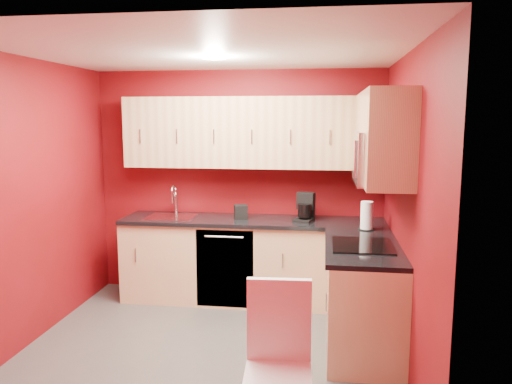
% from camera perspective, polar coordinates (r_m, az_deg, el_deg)
% --- Properties ---
extents(floor, '(3.20, 3.20, 0.00)m').
position_cam_1_polar(floor, '(4.54, -5.27, -17.40)').
color(floor, '#454240').
rests_on(floor, ground).
extents(ceiling, '(3.20, 3.20, 0.00)m').
position_cam_1_polar(ceiling, '(4.12, -5.76, 15.68)').
color(ceiling, white).
rests_on(ceiling, wall_back).
extents(wall_back, '(3.20, 0.00, 3.20)m').
position_cam_1_polar(wall_back, '(5.61, -1.97, 0.99)').
color(wall_back, maroon).
rests_on(wall_back, floor).
extents(wall_front, '(3.20, 0.00, 3.20)m').
position_cam_1_polar(wall_front, '(2.75, -12.78, -7.13)').
color(wall_front, maroon).
rests_on(wall_front, floor).
extents(wall_left, '(0.00, 3.00, 3.00)m').
position_cam_1_polar(wall_left, '(4.78, -24.51, -1.08)').
color(wall_left, maroon).
rests_on(wall_left, floor).
extents(wall_right, '(0.00, 3.00, 3.00)m').
position_cam_1_polar(wall_right, '(4.09, 16.86, -2.17)').
color(wall_right, maroon).
rests_on(wall_right, floor).
extents(base_cabinets_back, '(2.80, 0.60, 0.87)m').
position_cam_1_polar(base_cabinets_back, '(5.45, -0.38, -7.98)').
color(base_cabinets_back, '#E9B785').
rests_on(base_cabinets_back, floor).
extents(base_cabinets_right, '(0.60, 1.30, 0.87)m').
position_cam_1_polar(base_cabinets_right, '(4.51, 12.07, -11.74)').
color(base_cabinets_right, '#E9B785').
rests_on(base_cabinets_right, floor).
extents(countertop_back, '(2.80, 0.63, 0.04)m').
position_cam_1_polar(countertop_back, '(5.33, -0.40, -3.33)').
color(countertop_back, black).
rests_on(countertop_back, base_cabinets_back).
extents(countertop_right, '(0.63, 1.27, 0.04)m').
position_cam_1_polar(countertop_right, '(4.36, 12.07, -6.19)').
color(countertop_right, black).
rests_on(countertop_right, base_cabinets_right).
extents(upper_cabinets_back, '(2.80, 0.35, 0.75)m').
position_cam_1_polar(upper_cabinets_back, '(5.36, -0.20, 6.81)').
color(upper_cabinets_back, tan).
rests_on(upper_cabinets_back, wall_back).
extents(upper_cabinets_right, '(0.35, 1.55, 0.75)m').
position_cam_1_polar(upper_cabinets_right, '(4.44, 14.09, 7.03)').
color(upper_cabinets_right, tan).
rests_on(upper_cabinets_right, wall_right).
extents(microwave, '(0.42, 0.76, 0.42)m').
position_cam_1_polar(microwave, '(4.21, 13.91, 3.87)').
color(microwave, silver).
rests_on(microwave, upper_cabinets_right).
extents(cooktop, '(0.50, 0.55, 0.01)m').
position_cam_1_polar(cooktop, '(4.32, 12.05, -5.98)').
color(cooktop, black).
rests_on(cooktop, countertop_right).
extents(sink, '(0.52, 0.42, 0.35)m').
position_cam_1_polar(sink, '(5.53, -9.65, -2.44)').
color(sink, silver).
rests_on(sink, countertop_back).
extents(dishwasher_front, '(0.60, 0.02, 0.82)m').
position_cam_1_polar(dishwasher_front, '(5.22, -3.59, -8.75)').
color(dishwasher_front, black).
rests_on(dishwasher_front, base_cabinets_back).
extents(downlight, '(0.20, 0.20, 0.01)m').
position_cam_1_polar(downlight, '(4.41, -4.81, 15.02)').
color(downlight, white).
rests_on(downlight, ceiling).
extents(coffee_maker, '(0.24, 0.28, 0.30)m').
position_cam_1_polar(coffee_maker, '(5.22, 5.52, -1.75)').
color(coffee_maker, black).
rests_on(coffee_maker, countertop_back).
extents(napkin_holder, '(0.17, 0.17, 0.15)m').
position_cam_1_polar(napkin_holder, '(5.34, -1.75, -2.29)').
color(napkin_holder, black).
rests_on(napkin_holder, countertop_back).
extents(paper_towel, '(0.16, 0.16, 0.27)m').
position_cam_1_polar(paper_towel, '(4.92, 12.54, -2.66)').
color(paper_towel, white).
rests_on(paper_towel, countertop_right).
extents(dining_chair, '(0.43, 0.44, 1.00)m').
position_cam_1_polar(dining_chair, '(3.16, 2.52, -19.54)').
color(dining_chair, white).
rests_on(dining_chair, floor).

